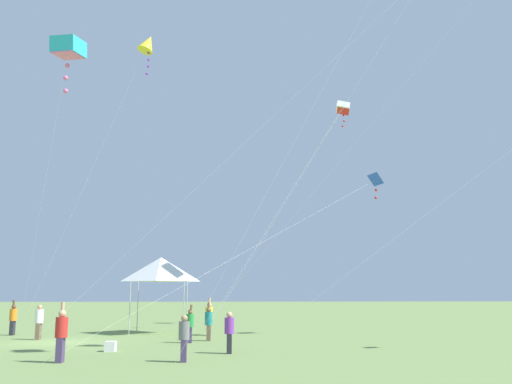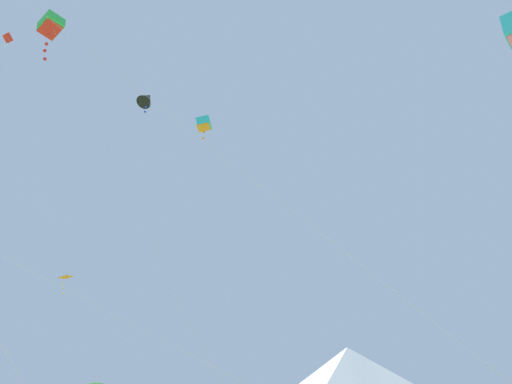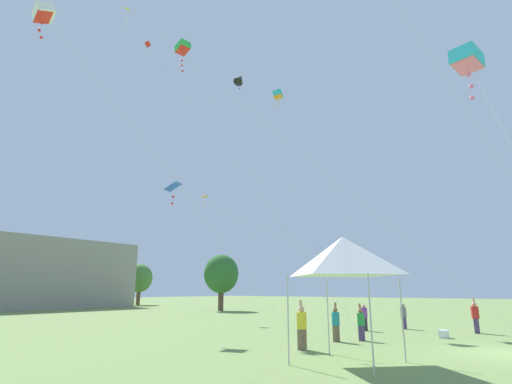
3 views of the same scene
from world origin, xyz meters
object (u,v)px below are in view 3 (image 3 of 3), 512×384
(person_red_shirt, at_px, (475,316))
(kite_white_box_2, at_px, (44,13))
(kite_orange_delta_4, at_px, (207,199))
(kite_red_delta_9, at_px, (151,48))
(kite_yellow_delta_8, at_px, (132,13))
(kite_blue_delta_5, at_px, (173,188))
(kite_black_diamond_0, at_px, (240,79))
(cooler_box, at_px, (444,334))
(person_purple_shirt, at_px, (364,316))
(person_yellow_shirt, at_px, (302,325))
(person_green_shirt, at_px, (361,323))
(kite_green_box_1, at_px, (183,48))
(kite_cyan_box_7, at_px, (278,95))
(kite_cyan_box_3, at_px, (467,60))
(person_teal_shirt, at_px, (336,322))
(person_grey_shirt, at_px, (404,315))
(festival_tent, at_px, (343,256))

(person_red_shirt, distance_m, kite_white_box_2, 28.51)
(kite_orange_delta_4, xyz_separation_m, kite_red_delta_9, (-2.89, 5.94, 16.39))
(person_red_shirt, relative_size, kite_yellow_delta_8, 0.09)
(kite_red_delta_9, bearing_deg, kite_blue_delta_5, -118.38)
(kite_black_diamond_0, xyz_separation_m, kite_red_delta_9, (-4.96, 7.98, 4.07))
(cooler_box, height_order, person_purple_shirt, person_purple_shirt)
(person_yellow_shirt, distance_m, person_green_shirt, 4.49)
(person_red_shirt, distance_m, kite_green_box_1, 28.30)
(person_yellow_shirt, xyz_separation_m, person_red_shirt, (11.72, -4.73, -0.01))
(kite_orange_delta_4, height_order, kite_red_delta_9, kite_red_delta_9)
(kite_white_box_2, bearing_deg, kite_cyan_box_7, 1.91)
(kite_white_box_2, xyz_separation_m, kite_yellow_delta_8, (7.63, 4.21, 6.73))
(person_yellow_shirt, xyz_separation_m, kite_cyan_box_3, (5.69, -6.79, 12.91))
(kite_blue_delta_5, bearing_deg, person_green_shirt, -69.46)
(person_purple_shirt, height_order, kite_cyan_box_7, kite_cyan_box_7)
(person_teal_shirt, bearing_deg, kite_cyan_box_7, 10.77)
(kite_white_box_2, distance_m, kite_blue_delta_5, 11.27)
(kite_orange_delta_4, bearing_deg, kite_white_box_2, -160.88)
(kite_orange_delta_4, xyz_separation_m, kite_cyan_box_7, (3.54, -5.62, 10.10))
(person_yellow_shirt, relative_size, kite_cyan_box_3, 0.14)
(cooler_box, xyz_separation_m, person_red_shirt, (3.59, -1.00, 0.78))
(person_green_shirt, distance_m, kite_yellow_delta_8, 26.47)
(kite_green_box_1, bearing_deg, kite_cyan_box_3, -85.15)
(person_green_shirt, distance_m, kite_red_delta_9, 34.59)
(person_teal_shirt, height_order, person_red_shirt, person_red_shirt)
(kite_black_diamond_0, bearing_deg, kite_yellow_delta_8, -179.53)
(kite_cyan_box_3, bearing_deg, person_grey_shirt, 45.56)
(person_grey_shirt, relative_size, person_green_shirt, 0.89)
(kite_white_box_2, relative_size, kite_blue_delta_5, 1.08)
(person_teal_shirt, distance_m, kite_green_box_1, 24.46)
(cooler_box, height_order, person_yellow_shirt, person_yellow_shirt)
(kite_yellow_delta_8, bearing_deg, kite_cyan_box_3, -73.25)
(person_green_shirt, xyz_separation_m, kite_black_diamond_0, (7.87, 14.57, 22.00))
(kite_white_box_2, distance_m, kite_cyan_box_3, 21.41)
(person_yellow_shirt, bearing_deg, kite_black_diamond_0, -59.40)
(person_teal_shirt, distance_m, kite_black_diamond_0, 27.40)
(cooler_box, distance_m, kite_green_box_1, 27.51)
(kite_blue_delta_5, relative_size, kite_cyan_box_7, 0.72)
(person_purple_shirt, height_order, kite_white_box_2, kite_white_box_2)
(person_red_shirt, distance_m, kite_cyan_box_3, 14.40)
(cooler_box, xyz_separation_m, kite_yellow_delta_8, (-8.60, 17.41, 22.28))
(festival_tent, xyz_separation_m, person_red_shirt, (13.50, -1.84, -2.66))
(person_teal_shirt, height_order, kite_red_delta_9, kite_red_delta_9)
(person_purple_shirt, distance_m, person_red_shirt, 6.27)
(festival_tent, distance_m, person_purple_shirt, 11.99)
(person_purple_shirt, height_order, person_green_shirt, person_green_shirt)
(person_grey_shirt, height_order, person_red_shirt, person_red_shirt)
(person_teal_shirt, height_order, kite_blue_delta_5, kite_blue_delta_5)
(person_purple_shirt, bearing_deg, kite_green_box_1, 59.78)
(cooler_box, distance_m, kite_black_diamond_0, 28.94)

